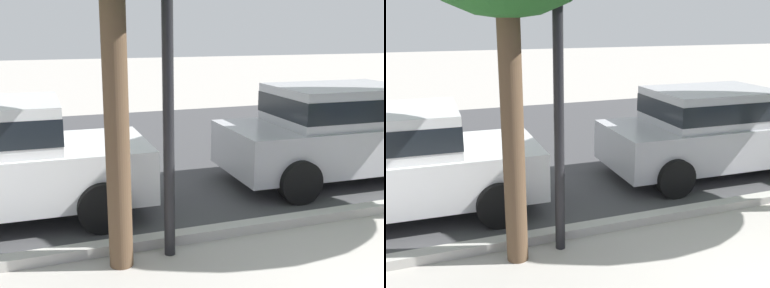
# 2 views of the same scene
# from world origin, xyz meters

# --- Properties ---
(street_surface) EXTENTS (60.00, 9.00, 0.01)m
(street_surface) POSITION_xyz_m (0.00, 7.50, 0.00)
(street_surface) COLOR #424244
(street_surface) RESTS_ON ground
(curb_stone) EXTENTS (60.00, 0.20, 0.12)m
(curb_stone) POSITION_xyz_m (0.00, 2.90, 0.06)
(curb_stone) COLOR #B2AFA8
(curb_stone) RESTS_ON ground
(parked_car_white) EXTENTS (4.14, 2.00, 1.56)m
(parked_car_white) POSITION_xyz_m (-4.28, 4.37, 0.84)
(parked_car_white) COLOR silver
(parked_car_white) RESTS_ON ground
(parked_car_silver) EXTENTS (4.14, 2.00, 1.56)m
(parked_car_silver) POSITION_xyz_m (1.19, 4.37, 0.84)
(parked_car_silver) COLOR #B7B7BC
(parked_car_silver) RESTS_ON ground
(lamp_post) EXTENTS (0.32, 0.32, 3.90)m
(lamp_post) POSITION_xyz_m (-2.33, 2.64, 2.55)
(lamp_post) COLOR black
(lamp_post) RESTS_ON ground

